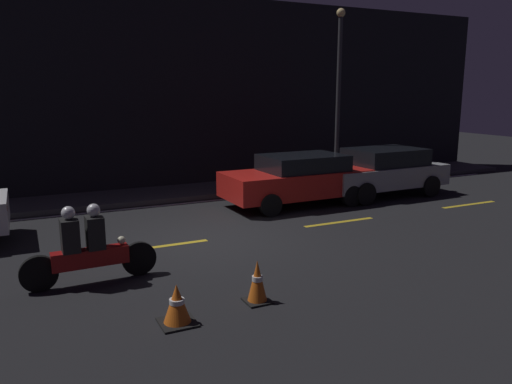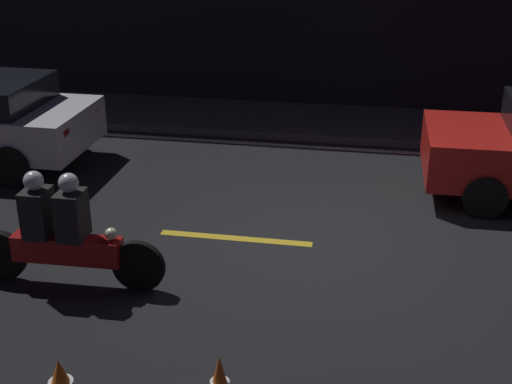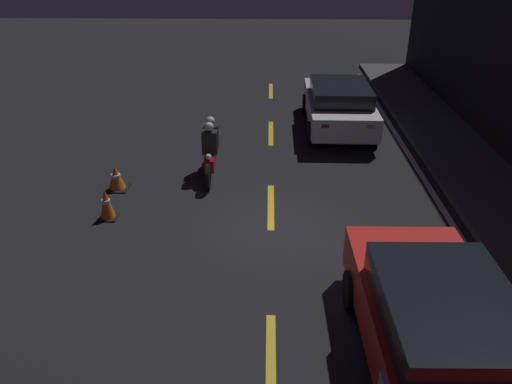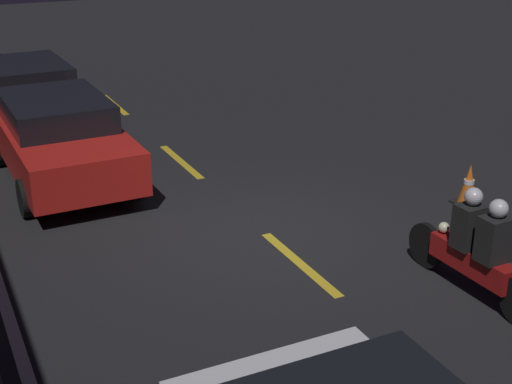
{
  "view_description": "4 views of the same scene",
  "coord_description": "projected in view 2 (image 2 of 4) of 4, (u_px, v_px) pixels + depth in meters",
  "views": [
    {
      "loc": [
        -3.58,
        -9.92,
        3.22
      ],
      "look_at": [
        1.23,
        0.07,
        0.96
      ],
      "focal_mm": 35.0,
      "sensor_mm": 36.0,
      "label": 1
    },
    {
      "loc": [
        0.74,
        -8.08,
        4.19
      ],
      "look_at": [
        -0.71,
        -0.14,
        0.74
      ],
      "focal_mm": 50.0,
      "sensor_mm": 36.0,
      "label": 2
    },
    {
      "loc": [
        8.5,
        -0.07,
        5.26
      ],
      "look_at": [
        0.25,
        -0.29,
        0.99
      ],
      "focal_mm": 35.0,
      "sensor_mm": 36.0,
      "label": 3
    },
    {
      "loc": [
        -8.35,
        4.26,
        4.48
      ],
      "look_at": [
        -0.57,
        0.44,
        0.95
      ],
      "focal_mm": 50.0,
      "sensor_mm": 36.0,
      "label": 4
    }
  ],
  "objects": [
    {
      "name": "lane_solid_kerb",
      "position": [
        335.0,
        148.0,
        12.43
      ],
      "size": [
        25.2,
        0.14,
        0.01
      ],
      "color": "silver",
      "rests_on": "ground"
    },
    {
      "name": "motorcycle",
      "position": [
        61.0,
        233.0,
        7.93
      ],
      "size": [
        2.25,
        0.38,
        1.37
      ],
      "rotation": [
        0.0,
        0.0,
        0.03
      ],
      "color": "black",
      "rests_on": "ground"
    },
    {
      "name": "raised_curb",
      "position": [
        341.0,
        123.0,
        13.55
      ],
      "size": [
        28.0,
        2.03,
        0.13
      ],
      "color": "#424244",
      "rests_on": "ground"
    },
    {
      "name": "lane_dash_c",
      "position": [
        236.0,
        238.0,
        9.24
      ],
      "size": [
        2.0,
        0.14,
        0.01
      ],
      "color": "gold",
      "rests_on": "ground"
    },
    {
      "name": "ground_plane",
      "position": [
        312.0,
        245.0,
        9.07
      ],
      "size": [
        56.0,
        56.0,
        0.0
      ],
      "primitive_type": "plane",
      "color": "black"
    }
  ]
}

